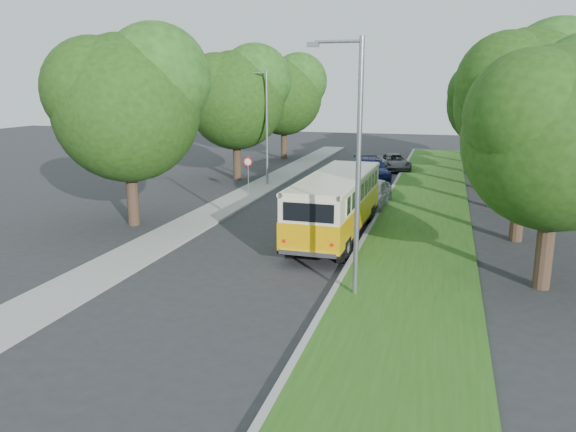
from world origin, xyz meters
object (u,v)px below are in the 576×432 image
(lamppost_far, at_px, (265,124))
(car_white, at_px, (360,175))
(lamppost_near, at_px, (355,161))
(car_blue, at_px, (371,169))
(car_grey, at_px, (394,162))
(vintage_bus, at_px, (336,206))
(car_silver, at_px, (372,193))

(lamppost_far, bearing_deg, car_white, 15.17)
(lamppost_near, bearing_deg, car_blue, 96.08)
(lamppost_near, bearing_deg, car_white, 97.96)
(lamppost_far, relative_size, car_grey, 1.63)
(car_blue, height_order, car_grey, car_blue)
(vintage_bus, distance_m, car_blue, 16.27)
(lamppost_near, bearing_deg, car_grey, 92.65)
(car_grey, bearing_deg, car_blue, -118.78)
(car_silver, distance_m, car_blue, 9.59)
(vintage_bus, distance_m, car_silver, 6.81)
(car_silver, xyz_separation_m, car_white, (-1.61, 6.40, -0.04))
(car_white, bearing_deg, vintage_bus, -102.21)
(car_blue, bearing_deg, lamppost_near, -103.53)
(car_blue, bearing_deg, car_silver, -102.01)
(lamppost_near, relative_size, vintage_bus, 0.83)
(lamppost_near, xyz_separation_m, car_grey, (-1.30, 28.06, -3.73))
(lamppost_near, relative_size, lamppost_far, 1.07)
(vintage_bus, height_order, car_white, vintage_bus)
(vintage_bus, xyz_separation_m, car_silver, (0.70, 6.74, -0.66))
(lamppost_far, distance_m, vintage_bus, 13.73)
(lamppost_near, xyz_separation_m, car_white, (-2.82, 20.15, -3.64))
(lamppost_far, relative_size, car_silver, 1.66)
(car_white, distance_m, car_grey, 8.06)
(lamppost_far, height_order, car_white, lamppost_far)
(lamppost_near, distance_m, car_grey, 28.34)
(lamppost_far, bearing_deg, vintage_bus, -58.66)
(car_silver, bearing_deg, lamppost_near, -81.38)
(lamppost_far, distance_m, car_white, 7.16)
(car_blue, relative_size, car_grey, 1.09)
(lamppost_near, relative_size, car_blue, 1.60)
(car_blue, bearing_deg, vintage_bus, -107.60)
(lamppost_near, relative_size, car_silver, 1.78)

